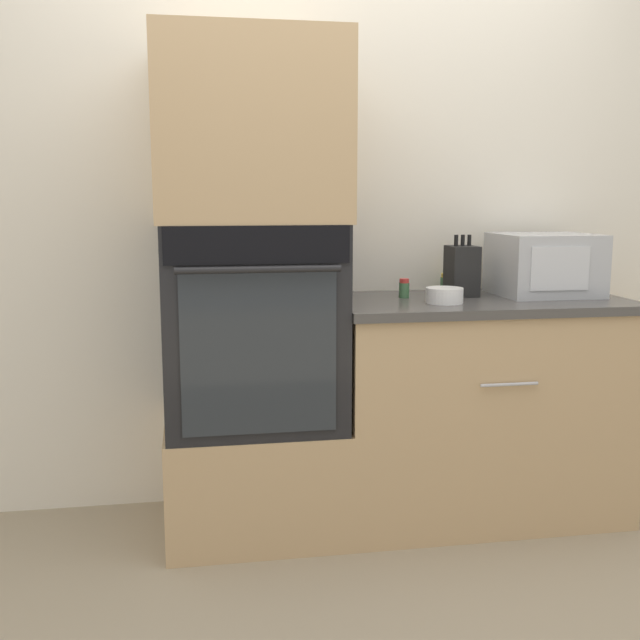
% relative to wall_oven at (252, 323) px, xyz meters
% --- Properties ---
extents(ground_plane, '(12.00, 12.00, 0.00)m').
position_rel_wall_oven_xyz_m(ground_plane, '(0.34, -0.30, -0.82)').
color(ground_plane, gray).
extents(wall_back, '(8.00, 0.05, 2.50)m').
position_rel_wall_oven_xyz_m(wall_back, '(0.34, 0.33, 0.43)').
color(wall_back, silver).
rests_on(wall_back, ground_plane).
extents(oven_cabinet_base, '(0.67, 0.60, 0.44)m').
position_rel_wall_oven_xyz_m(oven_cabinet_base, '(-0.00, 0.00, -0.60)').
color(oven_cabinet_base, tan).
rests_on(oven_cabinet_base, ground_plane).
extents(wall_oven, '(0.65, 0.64, 0.76)m').
position_rel_wall_oven_xyz_m(wall_oven, '(0.00, 0.00, 0.00)').
color(wall_oven, black).
rests_on(wall_oven, oven_cabinet_base).
extents(oven_cabinet_upper, '(0.67, 0.60, 0.65)m').
position_rel_wall_oven_xyz_m(oven_cabinet_upper, '(-0.00, 0.00, 0.70)').
color(oven_cabinet_upper, tan).
rests_on(oven_cabinet_upper, wall_oven).
extents(counter_unit, '(1.16, 0.63, 0.89)m').
position_rel_wall_oven_xyz_m(counter_unit, '(0.91, 0.00, -0.37)').
color(counter_unit, tan).
rests_on(counter_unit, ground_plane).
extents(microwave, '(0.39, 0.36, 0.25)m').
position_rel_wall_oven_xyz_m(microwave, '(1.21, 0.07, 0.20)').
color(microwave, '#B2B5BA').
rests_on(microwave, counter_unit).
extents(knife_block, '(0.11, 0.14, 0.25)m').
position_rel_wall_oven_xyz_m(knife_block, '(0.86, 0.09, 0.18)').
color(knife_block, black).
rests_on(knife_block, counter_unit).
extents(bowl, '(0.14, 0.14, 0.06)m').
position_rel_wall_oven_xyz_m(bowl, '(0.72, -0.10, 0.10)').
color(bowl, white).
rests_on(bowl, counter_unit).
extents(condiment_jar_near, '(0.04, 0.04, 0.08)m').
position_rel_wall_oven_xyz_m(condiment_jar_near, '(0.61, 0.07, 0.11)').
color(condiment_jar_near, '#427047').
rests_on(condiment_jar_near, counter_unit).
extents(condiment_jar_mid, '(0.06, 0.06, 0.08)m').
position_rel_wall_oven_xyz_m(condiment_jar_mid, '(0.86, 0.25, 0.11)').
color(condiment_jar_mid, '#427047').
rests_on(condiment_jar_mid, counter_unit).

